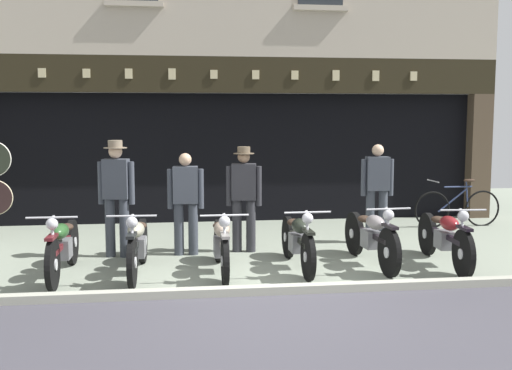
# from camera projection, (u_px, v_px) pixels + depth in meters

# --- Properties ---
(ground) EXTENTS (22.83, 22.00, 0.18)m
(ground) POSITION_uv_depth(u_px,v_px,m) (290.00, 326.00, 6.42)
(ground) COLOR gray
(shop_facade) EXTENTS (11.13, 4.42, 6.78)m
(shop_facade) POSITION_uv_depth(u_px,v_px,m) (226.00, 131.00, 14.06)
(shop_facade) COLOR black
(shop_facade) RESTS_ON ground
(motorcycle_far_left) EXTENTS (0.62, 2.03, 0.92)m
(motorcycle_far_left) POSITION_uv_depth(u_px,v_px,m) (63.00, 245.00, 8.20)
(motorcycle_far_left) COLOR black
(motorcycle_far_left) RESTS_ON ground
(motorcycle_left) EXTENTS (0.62, 2.01, 0.92)m
(motorcycle_left) POSITION_uv_depth(u_px,v_px,m) (138.00, 244.00, 8.31)
(motorcycle_left) COLOR black
(motorcycle_left) RESTS_ON ground
(motorcycle_center_left) EXTENTS (0.62, 1.93, 0.91)m
(motorcycle_center_left) POSITION_uv_depth(u_px,v_px,m) (221.00, 243.00, 8.41)
(motorcycle_center_left) COLOR black
(motorcycle_center_left) RESTS_ON ground
(motorcycle_center) EXTENTS (0.62, 1.96, 0.91)m
(motorcycle_center) POSITION_uv_depth(u_px,v_px,m) (298.00, 239.00, 8.65)
(motorcycle_center) COLOR black
(motorcycle_center) RESTS_ON ground
(motorcycle_center_right) EXTENTS (0.62, 2.03, 0.93)m
(motorcycle_center_right) POSITION_uv_depth(u_px,v_px,m) (371.00, 236.00, 8.83)
(motorcycle_center_right) COLOR black
(motorcycle_center_right) RESTS_ON ground
(motorcycle_right) EXTENTS (0.62, 2.06, 0.92)m
(motorcycle_right) POSITION_uv_depth(u_px,v_px,m) (445.00, 237.00, 8.79)
(motorcycle_right) COLOR black
(motorcycle_right) RESTS_ON ground
(salesman_left) EXTENTS (0.55, 0.35, 1.78)m
(salesman_left) POSITION_uv_depth(u_px,v_px,m) (116.00, 192.00, 9.31)
(salesman_left) COLOR #3D424C
(salesman_left) RESTS_ON ground
(shopkeeper_center) EXTENTS (0.56, 0.25, 1.58)m
(shopkeeper_center) POSITION_uv_depth(u_px,v_px,m) (186.00, 199.00, 9.46)
(shopkeeper_center) COLOR #3D424C
(shopkeeper_center) RESTS_ON ground
(salesman_right) EXTENTS (0.55, 0.33, 1.67)m
(salesman_right) POSITION_uv_depth(u_px,v_px,m) (244.00, 194.00, 9.68)
(salesman_right) COLOR #2D2D33
(salesman_right) RESTS_ON ground
(assistant_far_right) EXTENTS (0.56, 0.25, 1.67)m
(assistant_far_right) POSITION_uv_depth(u_px,v_px,m) (377.00, 188.00, 10.37)
(assistant_far_right) COLOR #3D424C
(assistant_far_right) RESTS_ON ground
(advert_board_near) EXTENTS (0.66, 0.03, 0.91)m
(advert_board_near) POSITION_uv_depth(u_px,v_px,m) (300.00, 133.00, 12.68)
(advert_board_near) COLOR silver
(leaning_bicycle) EXTENTS (1.76, 0.50, 0.95)m
(leaning_bicycle) POSITION_uv_depth(u_px,v_px,m) (458.00, 207.00, 11.94)
(leaning_bicycle) COLOR black
(leaning_bicycle) RESTS_ON ground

